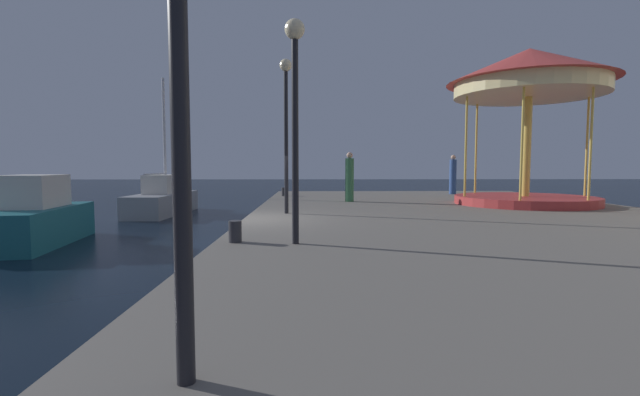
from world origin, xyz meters
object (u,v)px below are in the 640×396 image
object	(u,v)px
bollard_north	(235,232)
carousel	(529,88)
sailboat_grey	(163,199)
motorboat_teal	(32,219)
person_mid_promenade	(350,178)
lamp_post_far_end	(286,109)
person_by_the_water	(453,176)
lamp_post_mid_promenade	(295,90)
bollard_south	(284,192)

from	to	relation	value
bollard_north	carousel	bearing A→B (deg)	39.89
sailboat_grey	bollard_north	xyz separation A→B (m)	(5.40, -11.97, 0.31)
motorboat_teal	person_mid_promenade	distance (m)	10.59
lamp_post_far_end	person_by_the_water	bearing A→B (deg)	48.03
lamp_post_mid_promenade	bollard_south	size ratio (longest dim) A/B	9.96
lamp_post_far_end	person_mid_promenade	xyz separation A→B (m)	(2.25, 4.24, -2.15)
person_mid_promenade	person_by_the_water	bearing A→B (deg)	38.71
carousel	bollard_south	distance (m)	11.02
sailboat_grey	bollard_south	world-z (taller)	sailboat_grey
bollard_north	person_by_the_water	world-z (taller)	person_by_the_water
person_by_the_water	lamp_post_mid_promenade	bearing A→B (deg)	-118.24
motorboat_teal	person_mid_promenade	size ratio (longest dim) A/B	2.20
motorboat_teal	lamp_post_far_end	world-z (taller)	lamp_post_far_end
lamp_post_far_end	person_by_the_water	xyz separation A→B (m)	(7.84, 8.72, -2.14)
sailboat_grey	lamp_post_mid_promenade	distance (m)	14.08
carousel	lamp_post_mid_promenade	size ratio (longest dim) A/B	1.45
motorboat_teal	lamp_post_mid_promenade	size ratio (longest dim) A/B	1.08
person_mid_promenade	carousel	bearing A→B (deg)	-12.06
lamp_post_far_end	person_mid_promenade	world-z (taller)	lamp_post_far_end
carousel	lamp_post_mid_promenade	xyz separation A→B (m)	(-8.15, -7.93, -1.47)
sailboat_grey	carousel	bearing A→B (deg)	-16.04
motorboat_teal	bollard_south	xyz separation A→B (m)	(6.54, 8.20, 0.26)
carousel	lamp_post_far_end	xyz separation A→B (m)	(-8.60, -2.88, -1.16)
bollard_north	lamp_post_mid_promenade	bearing A→B (deg)	-8.90
motorboat_teal	lamp_post_mid_promenade	xyz separation A→B (m)	(7.53, -4.38, 2.82)
sailboat_grey	lamp_post_far_end	world-z (taller)	sailboat_grey
lamp_post_far_end	bollard_south	size ratio (longest dim) A/B	11.29
sailboat_grey	person_mid_promenade	xyz separation A→B (m)	(8.33, -2.86, 1.03)
sailboat_grey	person_by_the_water	xyz separation A→B (m)	(13.92, 1.62, 1.03)
bollard_south	bollard_north	size ratio (longest dim) A/B	1.00
bollard_south	person_mid_promenade	world-z (taller)	person_mid_promenade
lamp_post_mid_promenade	lamp_post_far_end	bearing A→B (deg)	95.11
motorboat_teal	lamp_post_mid_promenade	bearing A→B (deg)	-30.16
lamp_post_mid_promenade	person_mid_promenade	xyz separation A→B (m)	(1.80, 9.28, -1.83)
lamp_post_mid_promenade	lamp_post_far_end	xyz separation A→B (m)	(-0.45, 5.04, 0.31)
carousel	person_by_the_water	size ratio (longest dim) A/B	2.93
motorboat_teal	person_by_the_water	world-z (taller)	person_by_the_water
motorboat_teal	sailboat_grey	distance (m)	7.84
lamp_post_mid_promenade	bollard_south	xyz separation A→B (m)	(-0.99, 12.58, -2.55)
sailboat_grey	bollard_south	size ratio (longest dim) A/B	15.60
motorboat_teal	bollard_north	xyz separation A→B (m)	(6.41, -4.20, 0.26)
carousel	person_mid_promenade	distance (m)	7.29
lamp_post_mid_promenade	carousel	bearing A→B (deg)	44.21
carousel	bollard_north	distance (m)	12.74
carousel	lamp_post_mid_promenade	distance (m)	11.47
lamp_post_far_end	bollard_north	world-z (taller)	lamp_post_far_end
person_mid_promenade	bollard_south	bearing A→B (deg)	130.33
person_by_the_water	person_mid_promenade	distance (m)	7.17
lamp_post_mid_promenade	sailboat_grey	bearing A→B (deg)	118.24
bollard_south	person_by_the_water	bearing A→B (deg)	8.06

